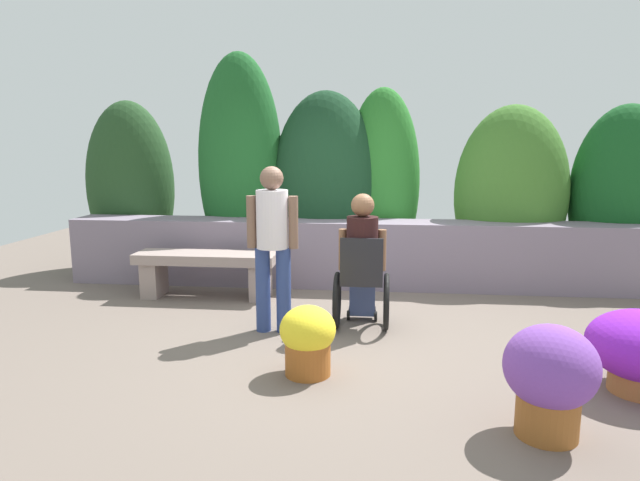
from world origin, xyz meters
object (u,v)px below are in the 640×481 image
(person_standing_companion, at_px, (273,238))
(flower_pot_red_accent, at_px, (308,338))
(stone_bench, at_px, (206,267))
(flower_pot_purple_near, at_px, (550,377))
(person_in_wheelchair, at_px, (362,266))

(person_standing_companion, height_order, flower_pot_red_accent, person_standing_companion)
(person_standing_companion, relative_size, flower_pot_red_accent, 2.86)
(stone_bench, xyz_separation_m, person_standing_companion, (1.01, -1.10, 0.55))
(stone_bench, bearing_deg, person_standing_companion, -50.18)
(stone_bench, bearing_deg, flower_pot_purple_near, -45.58)
(stone_bench, distance_m, flower_pot_red_accent, 2.55)
(flower_pot_red_accent, bearing_deg, flower_pot_purple_near, -25.46)
(person_in_wheelchair, bearing_deg, flower_pot_purple_near, -48.73)
(stone_bench, xyz_separation_m, person_in_wheelchair, (1.85, -0.90, 0.26))
(person_standing_companion, bearing_deg, stone_bench, 136.51)
(flower_pot_purple_near, height_order, flower_pot_red_accent, flower_pot_purple_near)
(stone_bench, xyz_separation_m, flower_pot_purple_near, (3.06, -2.84, 0.02))
(flower_pot_red_accent, bearing_deg, person_standing_companion, 115.16)
(person_in_wheelchair, relative_size, person_standing_companion, 0.84)
(person_in_wheelchair, height_order, flower_pot_red_accent, person_in_wheelchair)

